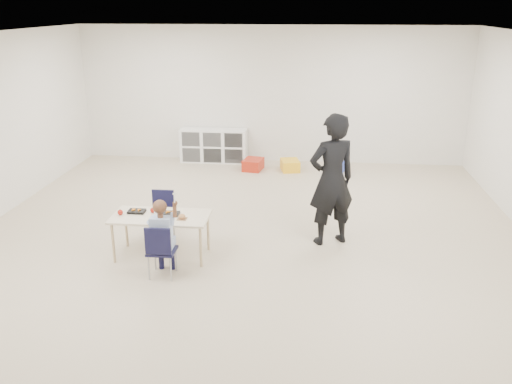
# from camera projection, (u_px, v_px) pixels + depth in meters

# --- Properties ---
(room) EXTENTS (9.00, 9.02, 2.80)m
(room) POSITION_uv_depth(u_px,v_px,m) (244.00, 150.00, 6.99)
(room) COLOR beige
(room) RESTS_ON ground
(table) EXTENTS (1.27, 0.64, 0.58)m
(table) POSITION_uv_depth(u_px,v_px,m) (162.00, 236.00, 7.15)
(table) COLOR #F7E5C6
(table) RESTS_ON ground
(chair_near) EXTENTS (0.34, 0.32, 0.70)m
(chair_near) POSITION_uv_depth(u_px,v_px,m) (162.00, 250.00, 6.61)
(chair_near) COLOR black
(chair_near) RESTS_ON ground
(chair_far) EXTENTS (0.34, 0.32, 0.70)m
(chair_far) POSITION_uv_depth(u_px,v_px,m) (161.00, 216.00, 7.65)
(chair_far) COLOR black
(chair_far) RESTS_ON ground
(child) EXTENTS (0.47, 0.47, 1.10)m
(child) POSITION_uv_depth(u_px,v_px,m) (161.00, 235.00, 6.54)
(child) COLOR #A9BBE4
(child) RESTS_ON chair_near
(lunch_tray_near) EXTENTS (0.22, 0.16, 0.03)m
(lunch_tray_near) POSITION_uv_depth(u_px,v_px,m) (171.00, 214.00, 7.07)
(lunch_tray_near) COLOR black
(lunch_tray_near) RESTS_ON table
(lunch_tray_far) EXTENTS (0.22, 0.16, 0.03)m
(lunch_tray_far) POSITION_uv_depth(u_px,v_px,m) (137.00, 211.00, 7.15)
(lunch_tray_far) COLOR black
(lunch_tray_far) RESTS_ON table
(milk_carton) EXTENTS (0.07, 0.07, 0.10)m
(milk_carton) POSITION_uv_depth(u_px,v_px,m) (157.00, 215.00, 6.94)
(milk_carton) COLOR white
(milk_carton) RESTS_ON table
(bread_roll) EXTENTS (0.09, 0.09, 0.07)m
(bread_roll) POSITION_uv_depth(u_px,v_px,m) (182.00, 217.00, 6.93)
(bread_roll) COLOR #B17A48
(bread_roll) RESTS_ON table
(apple_near) EXTENTS (0.07, 0.07, 0.07)m
(apple_near) POSITION_uv_depth(u_px,v_px,m) (153.00, 210.00, 7.13)
(apple_near) COLOR #9E180E
(apple_near) RESTS_ON table
(apple_far) EXTENTS (0.07, 0.07, 0.07)m
(apple_far) POSITION_uv_depth(u_px,v_px,m) (120.00, 212.00, 7.06)
(apple_far) COLOR #9E180E
(apple_far) RESTS_ON table
(cubby_shelf) EXTENTS (1.40, 0.40, 0.70)m
(cubby_shelf) POSITION_uv_depth(u_px,v_px,m) (214.00, 145.00, 11.47)
(cubby_shelf) COLOR white
(cubby_shelf) RESTS_ON ground
(adult) EXTENTS (0.80, 0.69, 1.84)m
(adult) POSITION_uv_depth(u_px,v_px,m) (332.00, 180.00, 7.36)
(adult) COLOR black
(adult) RESTS_ON ground
(bin_red) EXTENTS (0.43, 0.51, 0.22)m
(bin_red) POSITION_uv_depth(u_px,v_px,m) (253.00, 164.00, 10.96)
(bin_red) COLOR #B42512
(bin_red) RESTS_ON ground
(bin_yellow) EXTENTS (0.43, 0.51, 0.22)m
(bin_yellow) POSITION_uv_depth(u_px,v_px,m) (290.00, 165.00, 10.92)
(bin_yellow) COLOR yellow
(bin_yellow) RESTS_ON ground
(bin_blue) EXTENTS (0.40, 0.47, 0.20)m
(bin_blue) POSITION_uv_depth(u_px,v_px,m) (335.00, 168.00, 10.79)
(bin_blue) COLOR #1731B3
(bin_blue) RESTS_ON ground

